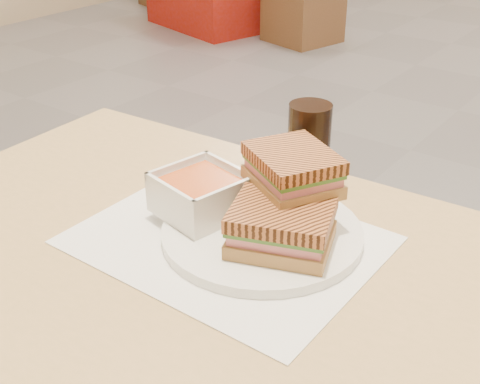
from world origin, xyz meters
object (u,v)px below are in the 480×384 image
Objects in this scene: cola_glass at (309,148)px; plate at (262,233)px; soup_bowl at (201,195)px; panini_lower at (282,227)px; main_table at (259,367)px; bg_chair_0r at (303,7)px.

plate is at bearing -80.25° from cola_glass.
cola_glass reaches higher than soup_bowl.
soup_bowl is 0.84× the size of panini_lower.
soup_bowl is at bearing -171.66° from plate.
cola_glass is (0.07, 0.18, 0.03)m from soup_bowl.
cola_glass is at bearing 110.29° from main_table.
panini_lower is at bearing -68.54° from cola_glass.
main_table is at bearing -59.53° from bg_chair_0r.
soup_bowl is (-0.10, -0.01, 0.03)m from plate.
plate reaches higher than bg_chair_0r.
plate is at bearing 8.34° from soup_bowl.
main_table is 7.92× the size of panini_lower.
plate is 0.06m from panini_lower.
main_table is 0.25m from soup_bowl.
cola_glass is at bearing 99.75° from plate.
panini_lower reaches higher than plate.
bg_chair_0r is at bearing 119.00° from soup_bowl.
cola_glass reaches higher than bg_chair_0r.
cola_glass is at bearing -58.75° from bg_chair_0r.
soup_bowl is at bearing 177.32° from panini_lower.
soup_bowl is (-0.17, 0.09, 0.16)m from main_table.
plate is at bearing 124.11° from main_table.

